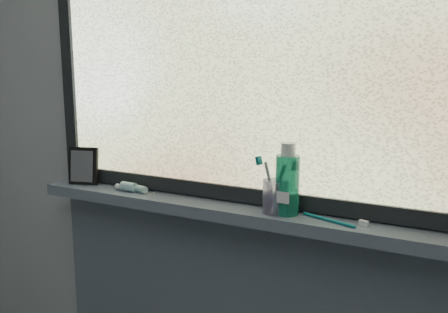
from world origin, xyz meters
The scene contains 10 objects.
wall_back centered at (0.00, 1.30, 1.25)m, with size 3.00×0.01×2.50m, color #9EA3A8.
windowsill centered at (0.00, 1.23, 1.00)m, with size 1.62×0.14×0.04m, color #515B6C.
window_pane centered at (0.00, 1.28, 1.53)m, with size 1.50×0.01×1.00m, color silver.
frame_bottom centered at (0.00, 1.28, 1.05)m, with size 1.60×0.03×0.05m, color black.
frame_left centered at (-0.78, 1.28, 1.53)m, with size 0.05×0.03×1.10m, color black.
vanity_mirror centered at (-0.69, 1.23, 1.09)m, with size 0.11×0.06×0.14m, color black.
toothpaste_tube centered at (-0.45, 1.22, 1.04)m, with size 0.19×0.04×0.03m, color white, non-canonical shape.
toothbrush_cup centered at (0.09, 1.23, 1.07)m, with size 0.08×0.08×0.10m, color #B4A6DC.
toothbrush_lying centered at (0.27, 1.22, 1.03)m, with size 0.22×0.02×0.01m, color #0C696F, non-canonical shape.
mouthwash_bottle centered at (0.13, 1.23, 1.13)m, with size 0.07×0.07×0.18m, color #1C916C.
Camera 1 is at (0.63, -0.17, 1.49)m, focal length 40.00 mm.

